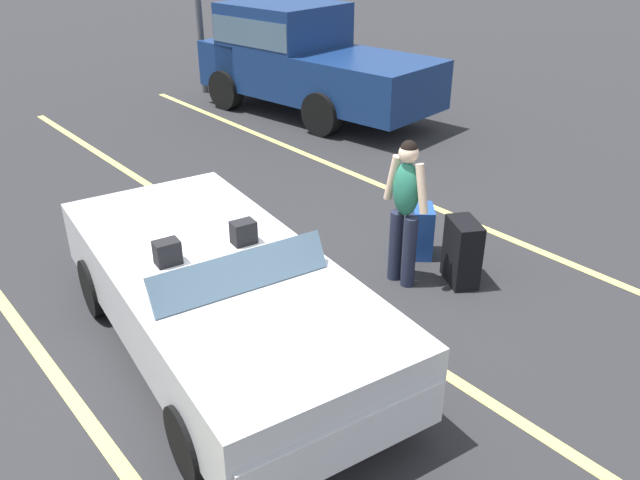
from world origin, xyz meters
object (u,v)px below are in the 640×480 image
Objects in this scene: convertible_car at (229,306)px; suitcase_large_black at (462,252)px; parked_pickup_truck_near at (301,57)px; traveler_person at (405,206)px; suitcase_medium_bright at (422,231)px.

convertible_car is 2.77m from suitcase_large_black.
suitcase_large_black is 0.14× the size of parked_pickup_truck_near.
traveler_person is (-0.43, -0.51, 0.56)m from suitcase_large_black.
suitcase_medium_bright is at bearing 108.32° from suitcase_large_black.
suitcase_large_black is at bearing 138.73° from traveler_person.
parked_pickup_truck_near reaches higher than suitcase_large_black.
parked_pickup_truck_near is (-5.80, 2.78, 0.80)m from suitcase_medium_bright.
parked_pickup_truck_near is (-6.08, 5.65, 0.52)m from convertible_car.
suitcase_medium_bright is at bearing -157.34° from traveler_person.
traveler_person is at bearing 97.50° from convertible_car.
parked_pickup_truck_near reaches higher than traveler_person.
suitcase_large_black is 0.87m from traveler_person.
parked_pickup_truck_near reaches higher than convertible_car.
suitcase_medium_bright is at bearing 103.26° from convertible_car.
suitcase_large_black is at bearing 88.66° from convertible_car.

